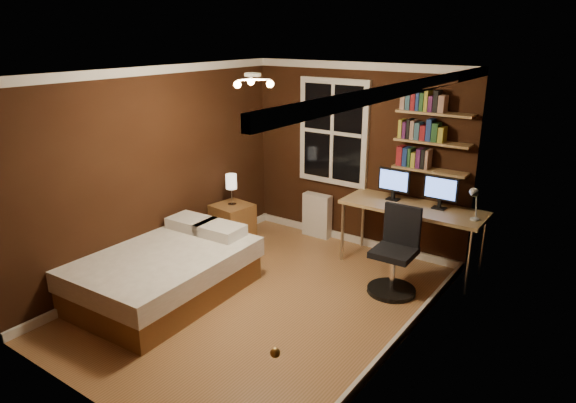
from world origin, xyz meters
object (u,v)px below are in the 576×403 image
Objects in this scene: bed at (165,272)px; monitor_right at (440,193)px; bedside_lamp at (232,190)px; radiator at (317,215)px; monitor_left at (394,184)px; office_chair at (395,260)px; desk_lamp at (475,203)px; nightstand at (233,225)px; desk at (413,211)px.

monitor_right is (2.28, 2.36, 0.75)m from bed.
bedside_lamp is 2.74m from monitor_right.
monitor_right is at bearing 17.68° from bedside_lamp.
monitor_right is at bearing -4.58° from radiator.
radiator is 1.96m from monitor_right.
monitor_left is 0.41× the size of office_chair.
radiator is 1.53× the size of monitor_left.
desk_lamp reaches higher than monitor_left.
monitor_left is (1.68, 2.36, 0.75)m from bed.
monitor_left is (2.00, 0.83, 0.73)m from nightstand.
bedside_lamp is 2.44m from office_chair.
desk_lamp is 0.44× the size of office_chair.
desk is (2.31, 0.74, 0.47)m from nightstand.
office_chair is (1.62, -0.92, 0.07)m from radiator.
radiator is 1.53× the size of monitor_right.
bedside_lamp reaches higher than desk.
bedside_lamp is (-0.31, 1.53, 0.53)m from bed.
radiator reaches higher than nightstand.
office_chair reaches higher than radiator.
monitor_right is 1.03m from office_chair.
bed is 4.88× the size of monitor_right.
monitor_left is (1.22, -0.15, 0.71)m from radiator.
nightstand is at bearing -168.88° from desk_lamp.
monitor_left reaches higher than bedside_lamp.
bedside_lamp is at bearing 98.98° from bed.
monitor_left is at bearing -6.82° from radiator.
bed is 3.37m from monitor_right.
office_chair is (-0.20, -0.77, -0.65)m from monitor_right.
nightstand is at bearing -157.47° from monitor_left.
office_chair is at bearing -81.99° from desk.
desk is at bearing -163.40° from monitor_right.
radiator is (0.46, 2.50, 0.03)m from bed.
monitor_right is 0.52m from desk_lamp.
bedside_lamp is at bearing 0.00° from nightstand.
radiator is 1.87m from office_chair.
monitor_right is at bearing 74.11° from office_chair.
monitor_left is 1.09m from desk_lamp.
bedside_lamp is 1.05× the size of monitor_right.
desk is 0.79m from office_chair.
bed is 2.01× the size of office_chair.
bedside_lamp is (0.00, 0.00, 0.52)m from nightstand.
desk is at bearing -8.68° from radiator.
nightstand is 1.44× the size of monitor_left.
monitor_right reaches higher than desk.
bedside_lamp is at bearing 179.78° from office_chair.
desk is at bearing 46.15° from bed.
nightstand is 0.52m from bedside_lamp.
radiator is 1.42m from monitor_left.
desk_lamp is at bearing -25.86° from monitor_right.
monitor_left is (-0.31, 0.09, 0.26)m from desk.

